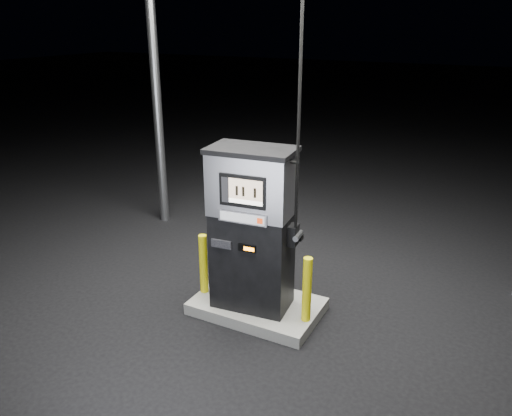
% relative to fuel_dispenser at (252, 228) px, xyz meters
% --- Properties ---
extents(ground, '(80.00, 80.00, 0.00)m').
position_rel_fuel_dispenser_xyz_m(ground, '(0.03, 0.08, -1.20)').
color(ground, black).
rests_on(ground, ground).
extents(pump_island, '(1.60, 1.00, 0.15)m').
position_rel_fuel_dispenser_xyz_m(pump_island, '(0.03, 0.08, -1.12)').
color(pump_island, slate).
rests_on(pump_island, ground).
extents(fuel_dispenser, '(1.15, 0.70, 4.23)m').
position_rel_fuel_dispenser_xyz_m(fuel_dispenser, '(0.00, 0.00, 0.00)').
color(fuel_dispenser, black).
rests_on(fuel_dispenser, pump_island).
extents(bollard_left, '(0.13, 0.13, 0.81)m').
position_rel_fuel_dispenser_xyz_m(bollard_left, '(-0.71, -0.02, -0.64)').
color(bollard_left, yellow).
rests_on(bollard_left, pump_island).
extents(bollard_right, '(0.14, 0.14, 0.83)m').
position_rel_fuel_dispenser_xyz_m(bollard_right, '(0.74, -0.03, -0.63)').
color(bollard_right, yellow).
rests_on(bollard_right, pump_island).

